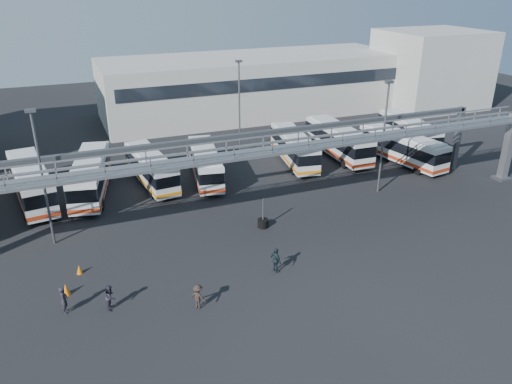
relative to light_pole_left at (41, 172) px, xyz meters
name	(u,v)px	position (x,y,z in m)	size (l,w,h in m)	color
ground	(294,253)	(16.00, -8.00, -5.73)	(140.00, 140.00, 0.00)	black
gantry	(263,155)	(16.00, -2.13, -0.22)	(51.40, 5.15, 7.10)	gray
warehouse	(253,85)	(28.00, 30.00, -1.73)	(42.00, 14.00, 8.00)	#9E9E99
building_right	(431,69)	(54.00, 24.00, -0.23)	(14.00, 12.00, 11.00)	#B2B2AD
light_pole_left	(41,172)	(0.00, 0.00, 0.00)	(0.70, 0.35, 10.21)	#4C4F54
light_pole_mid	(384,132)	(28.00, -1.00, 0.00)	(0.70, 0.35, 10.21)	#4C4F54
light_pole_back	(239,103)	(20.00, 14.00, 0.00)	(0.70, 0.35, 10.21)	#4C4F54
bus_1	(31,181)	(-1.38, 8.65, -3.84)	(4.19, 11.50, 3.42)	silver
bus_2	(91,175)	(3.57, 8.37, -3.86)	(4.83, 11.42, 3.38)	silver
bus_3	(151,167)	(9.07, 8.73, -4.04)	(3.39, 10.23, 3.05)	silver
bus_4	(205,163)	(14.20, 7.97, -4.04)	(4.03, 10.32, 3.06)	silver
bus_6	(294,147)	(24.22, 8.94, -3.97)	(4.06, 10.69, 3.17)	silver
bus_7	(338,140)	(29.56, 8.94, -3.85)	(2.98, 11.25, 3.39)	silver
bus_8	(402,147)	(34.71, 4.60, -3.94)	(4.11, 10.90, 3.23)	silver
bus_9	(408,131)	(38.91, 8.98, -3.93)	(4.13, 10.94, 3.24)	silver
pedestrian_a	(64,300)	(0.38, -9.13, -4.84)	(0.64, 0.42, 1.77)	black
pedestrian_b	(111,297)	(2.95, -9.75, -4.93)	(0.78, 0.61, 1.60)	#27222F
pedestrian_c	(198,297)	(7.81, -11.66, -4.93)	(1.03, 0.59, 1.60)	black
pedestrian_d	(276,260)	(13.74, -9.80, -4.82)	(1.06, 0.44, 1.81)	#18252C
cone_left	(66,289)	(0.50, -7.26, -5.34)	(0.49, 0.49, 0.78)	orange
cone_right	(79,269)	(1.45, -5.03, -5.41)	(0.40, 0.40, 0.63)	orange
tire_stack	(263,222)	(15.45, -3.50, -5.31)	(0.86, 0.86, 2.46)	black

